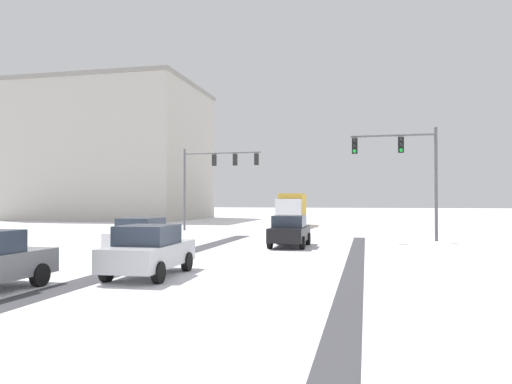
{
  "coord_description": "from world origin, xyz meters",
  "views": [
    {
      "loc": [
        5.18,
        -4.48,
        2.41
      ],
      "look_at": [
        0.0,
        18.51,
        2.8
      ],
      "focal_mm": 34.41,
      "sensor_mm": 36.0,
      "label": 1
    }
  ],
  "objects_px": {
    "car_black_lead": "(290,231)",
    "car_white_second": "(142,236)",
    "traffic_signal_near_right": "(406,162)",
    "traffic_signal_far_left": "(214,170)",
    "box_truck_delivery": "(292,208)",
    "car_silver_third": "(149,250)",
    "office_building_far_left_block": "(114,153)"
  },
  "relations": [
    {
      "from": "car_black_lead",
      "to": "car_white_second",
      "type": "distance_m",
      "value": 7.64
    },
    {
      "from": "traffic_signal_near_right",
      "to": "traffic_signal_far_left",
      "type": "relative_size",
      "value": 1.0
    },
    {
      "from": "car_white_second",
      "to": "box_truck_delivery",
      "type": "xyz_separation_m",
      "value": [
        3.05,
        24.84,
        0.82
      ]
    },
    {
      "from": "car_black_lead",
      "to": "box_truck_delivery",
      "type": "xyz_separation_m",
      "value": [
        -2.89,
        20.02,
        0.82
      ]
    },
    {
      "from": "car_black_lead",
      "to": "traffic_signal_near_right",
      "type": "bearing_deg",
      "value": 31.93
    },
    {
      "from": "car_black_lead",
      "to": "car_white_second",
      "type": "bearing_deg",
      "value": -140.9
    },
    {
      "from": "car_silver_third",
      "to": "traffic_signal_near_right",
      "type": "bearing_deg",
      "value": 58.43
    },
    {
      "from": "car_white_second",
      "to": "traffic_signal_far_left",
      "type": "bearing_deg",
      "value": 96.37
    },
    {
      "from": "box_truck_delivery",
      "to": "car_black_lead",
      "type": "bearing_deg",
      "value": -81.8
    },
    {
      "from": "car_black_lead",
      "to": "office_building_far_left_block",
      "type": "relative_size",
      "value": 0.19
    },
    {
      "from": "traffic_signal_near_right",
      "to": "car_silver_third",
      "type": "distance_m",
      "value": 17.45
    },
    {
      "from": "car_black_lead",
      "to": "traffic_signal_far_left",
      "type": "bearing_deg",
      "value": 123.58
    },
    {
      "from": "traffic_signal_near_right",
      "to": "car_silver_third",
      "type": "height_order",
      "value": "traffic_signal_near_right"
    },
    {
      "from": "traffic_signal_near_right",
      "to": "car_black_lead",
      "type": "relative_size",
      "value": 1.58
    },
    {
      "from": "car_white_second",
      "to": "box_truck_delivery",
      "type": "height_order",
      "value": "box_truck_delivery"
    },
    {
      "from": "traffic_signal_far_left",
      "to": "car_silver_third",
      "type": "bearing_deg",
      "value": -77.6
    },
    {
      "from": "car_white_second",
      "to": "office_building_far_left_block",
      "type": "bearing_deg",
      "value": 120.59
    },
    {
      "from": "traffic_signal_far_left",
      "to": "car_silver_third",
      "type": "height_order",
      "value": "traffic_signal_far_left"
    },
    {
      "from": "traffic_signal_near_right",
      "to": "car_white_second",
      "type": "distance_m",
      "value": 15.25
    },
    {
      "from": "traffic_signal_near_right",
      "to": "office_building_far_left_block",
      "type": "xyz_separation_m",
      "value": [
        -33.84,
        28.32,
        3.84
      ]
    },
    {
      "from": "car_white_second",
      "to": "car_black_lead",
      "type": "bearing_deg",
      "value": 39.1
    },
    {
      "from": "box_truck_delivery",
      "to": "traffic_signal_near_right",
      "type": "bearing_deg",
      "value": -61.08
    },
    {
      "from": "traffic_signal_near_right",
      "to": "car_black_lead",
      "type": "xyz_separation_m",
      "value": [
        -6.08,
        -3.79,
        -3.77
      ]
    },
    {
      "from": "traffic_signal_far_left",
      "to": "box_truck_delivery",
      "type": "bearing_deg",
      "value": 59.49
    },
    {
      "from": "box_truck_delivery",
      "to": "office_building_far_left_block",
      "type": "xyz_separation_m",
      "value": [
        -24.88,
        12.09,
        6.8
      ]
    },
    {
      "from": "traffic_signal_far_left",
      "to": "box_truck_delivery",
      "type": "height_order",
      "value": "traffic_signal_far_left"
    },
    {
      "from": "car_black_lead",
      "to": "box_truck_delivery",
      "type": "bearing_deg",
      "value": 98.2
    },
    {
      "from": "car_white_second",
      "to": "office_building_far_left_block",
      "type": "relative_size",
      "value": 0.19
    },
    {
      "from": "traffic_signal_far_left",
      "to": "car_black_lead",
      "type": "bearing_deg",
      "value": -56.42
    },
    {
      "from": "car_black_lead",
      "to": "box_truck_delivery",
      "type": "relative_size",
      "value": 0.55
    },
    {
      "from": "traffic_signal_far_left",
      "to": "car_black_lead",
      "type": "height_order",
      "value": "traffic_signal_far_left"
    },
    {
      "from": "office_building_far_left_block",
      "to": "traffic_signal_far_left",
      "type": "bearing_deg",
      "value": -45.57
    }
  ]
}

